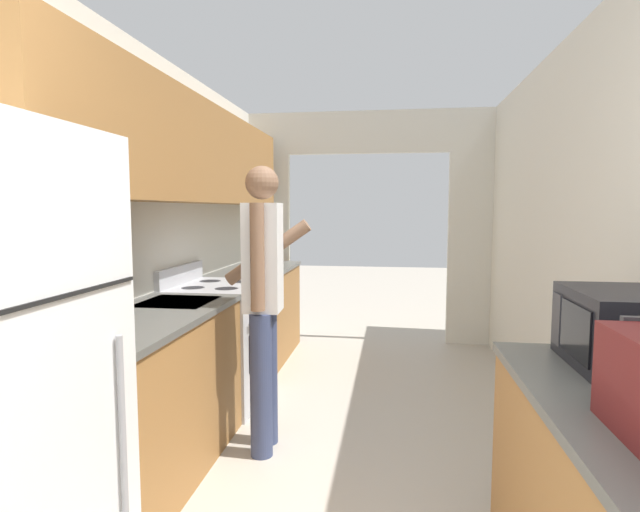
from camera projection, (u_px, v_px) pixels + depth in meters
The scene contains 7 objects.
wall_left at pixel (139, 199), 3.04m from camera, with size 0.38×7.21×2.50m.
wall_right at pixel (629, 253), 2.26m from camera, with size 0.06×7.21×2.50m.
wall_far_with_doorway at pixel (367, 209), 5.43m from camera, with size 3.03×0.06×2.50m.
counter_left at pixel (213, 347), 3.64m from camera, with size 0.62×3.68×0.89m.
range_oven at pixel (219, 342), 3.74m from camera, with size 0.66×0.77×1.03m.
person at pixel (263, 300), 2.95m from camera, with size 0.54×0.39×1.70m.
microwave at pixel (629, 330), 1.74m from camera, with size 0.39×0.45×0.27m.
Camera 1 is at (0.28, -0.63, 1.45)m, focal length 28.00 mm.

